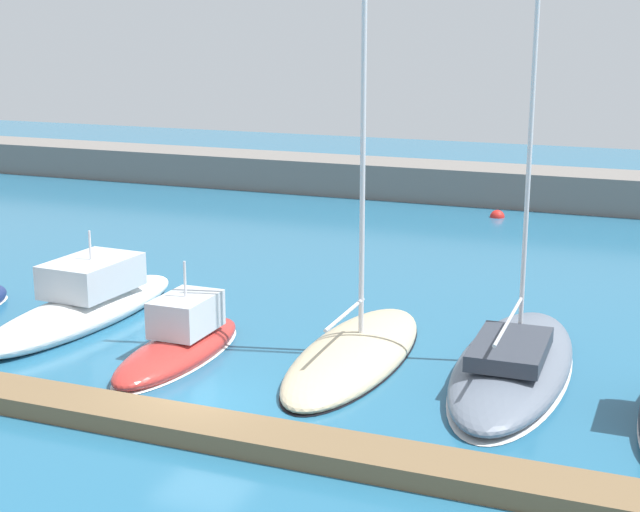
{
  "coord_description": "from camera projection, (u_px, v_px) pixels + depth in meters",
  "views": [
    {
      "loc": [
        11.75,
        -20.8,
        10.03
      ],
      "look_at": [
        1.88,
        3.82,
        3.45
      ],
      "focal_mm": 52.74,
      "sensor_mm": 36.0,
      "label": 1
    }
  ],
  "objects": [
    {
      "name": "mooring_buoy_red",
      "position": [
        497.0,
        217.0,
        50.01
      ],
      "size": [
        0.78,
        0.78,
        0.78
      ],
      "primitive_type": "sphere",
      "color": "red",
      "rests_on": "ground_plane"
    },
    {
      "name": "dock_pier",
      "position": [
        168.0,
        422.0,
        23.71
      ],
      "size": [
        39.47,
        1.56,
        0.49
      ],
      "primitive_type": "cube",
      "color": "brown",
      "rests_on": "ground_plane"
    },
    {
      "name": "motorboat_white_third",
      "position": [
        86.0,
        303.0,
        32.52
      ],
      "size": [
        3.18,
        9.84,
        3.37
      ],
      "rotation": [
        0.0,
        0.0,
        1.52
      ],
      "color": "white",
      "rests_on": "ground_plane"
    },
    {
      "name": "motorboat_red_fourth",
      "position": [
        180.0,
        343.0,
        29.0
      ],
      "size": [
        2.19,
        6.66,
        3.19
      ],
      "rotation": [
        0.0,
        0.0,
        1.57
      ],
      "color": "#B72D28",
      "rests_on": "ground_plane"
    },
    {
      "name": "sailboat_sand_fifth",
      "position": [
        355.0,
        352.0,
        28.86
      ],
      "size": [
        3.19,
        9.55,
        15.35
      ],
      "rotation": [
        0.0,
        0.0,
        1.59
      ],
      "color": "beige",
      "rests_on": "ground_plane"
    },
    {
      "name": "ground_plane",
      "position": [
        203.0,
        405.0,
        25.4
      ],
      "size": [
        120.0,
        120.0,
        0.0
      ],
      "primitive_type": "plane",
      "color": "#236084"
    },
    {
      "name": "breakwater_seawall",
      "position": [
        474.0,
        184.0,
        54.42
      ],
      "size": [
        108.0,
        3.95,
        2.02
      ],
      "primitive_type": "cube",
      "color": "slate",
      "rests_on": "ground_plane"
    },
    {
      "name": "sailboat_slate_sixth",
      "position": [
        513.0,
        362.0,
        27.49
      ],
      "size": [
        3.52,
        10.51,
        20.92
      ],
      "rotation": [
        0.0,
        0.0,
        1.6
      ],
      "color": "slate",
      "rests_on": "ground_plane"
    }
  ]
}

